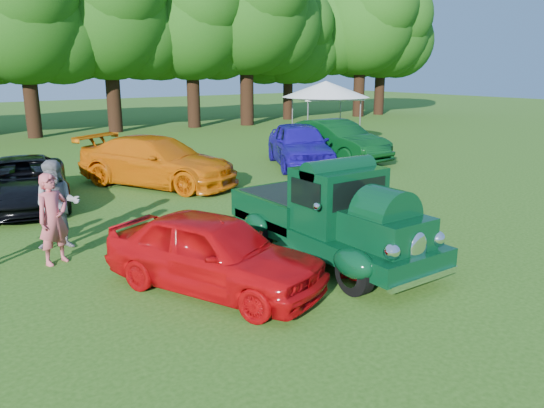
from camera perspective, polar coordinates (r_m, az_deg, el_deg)
ground at (r=9.67m, az=4.30°, el=-8.57°), size 120.00×120.00×0.00m
hero_pickup at (r=10.71m, az=6.22°, el=-1.60°), size 2.27×4.87×1.90m
red_convertible at (r=9.23m, az=-6.30°, el=-5.17°), size 3.12×4.34×1.37m
back_car_black at (r=16.31m, az=-25.12°, el=2.14°), size 3.22×5.24×1.36m
back_car_orange at (r=17.78m, az=-12.21°, el=4.51°), size 4.68×5.90×1.60m
back_car_blue at (r=20.86m, az=3.00°, el=6.41°), size 4.04×5.40×1.71m
back_car_green at (r=22.33m, az=6.75°, el=6.80°), size 1.89×5.10×1.67m
spectator_pink at (r=11.19m, az=-22.47°, el=-1.50°), size 0.77×0.64×1.82m
spectator_grey at (r=12.08m, az=-22.08°, el=-0.09°), size 1.12×1.00×1.92m
canopy_tent at (r=26.25m, az=5.80°, el=12.14°), size 5.45×5.45×3.15m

